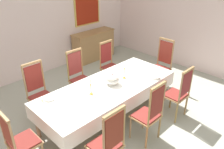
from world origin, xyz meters
name	(u,v)px	position (x,y,z in m)	size (l,w,h in m)	color
ground	(111,118)	(0.00, 0.00, -0.02)	(6.73, 5.81, 0.04)	#A9A99B
back_wall	(29,10)	(0.00, 2.95, 1.79)	(6.73, 0.08, 3.57)	silver
right_wall	(201,7)	(3.40, 0.00, 1.79)	(0.08, 5.81, 3.57)	silver
dining_table	(109,89)	(0.00, 0.07, 0.66)	(2.87, 1.13, 0.73)	#9E7648
tablecloth	(109,89)	(0.00, 0.07, 0.67)	(2.89, 1.15, 0.30)	white
chair_south_a	(108,142)	(-0.97, -0.91, 0.60)	(0.44, 0.42, 1.20)	#AC7D48
chair_north_a	(39,91)	(-0.97, 1.05, 0.60)	(0.44, 0.42, 1.19)	#A87C52
chair_south_b	(150,112)	(0.02, -0.91, 0.60)	(0.44, 0.42, 1.19)	#A37854
chair_north_b	(79,75)	(0.02, 1.05, 0.60)	(0.44, 0.42, 1.18)	#A28343
chair_south_c	(179,92)	(0.98, -0.90, 0.58)	(0.44, 0.42, 1.13)	#AB7F48
chair_north_c	(109,64)	(0.98, 1.05, 0.58)	(0.44, 0.42, 1.14)	#AE8146
chair_head_west	(19,140)	(-1.84, 0.07, 0.57)	(0.42, 0.44, 1.10)	#AD7555
chair_head_east	(162,64)	(1.85, 0.07, 0.61)	(0.42, 0.44, 1.23)	#AC7244
soup_tureen	(112,79)	(0.10, 0.07, 0.85)	(0.29, 0.29, 0.23)	white
candlestick_west	(91,88)	(-0.44, 0.07, 0.86)	(0.07, 0.07, 0.32)	gold
candlestick_east	(124,72)	(0.44, 0.07, 0.87)	(0.07, 0.07, 0.34)	gold
bowl_near_left	(155,77)	(0.90, -0.38, 0.76)	(0.19, 0.19, 0.04)	white
bowl_near_right	(49,99)	(-1.07, 0.46, 0.75)	(0.18, 0.18, 0.03)	white
spoon_primary	(157,76)	(1.02, -0.36, 0.74)	(0.06, 0.18, 0.01)	gold
spoon_secondary	(43,101)	(-1.19, 0.49, 0.74)	(0.04, 0.18, 0.01)	gold
sideboard	(94,45)	(1.82, 2.63, 0.45)	(1.44, 0.48, 0.90)	#A47A4B
framed_painting	(87,4)	(1.83, 2.88, 1.72)	(0.95, 0.05, 1.27)	#D1B251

